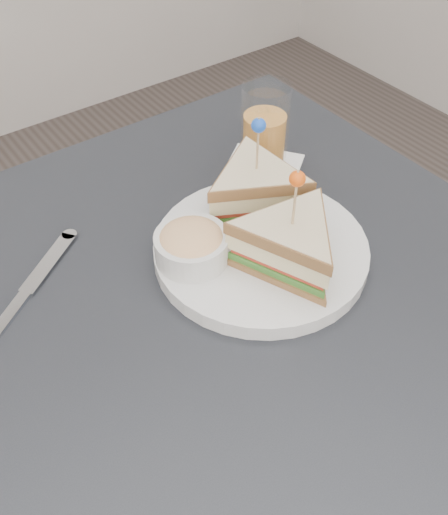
% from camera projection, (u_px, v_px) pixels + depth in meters
% --- Properties ---
extents(table, '(0.80, 0.80, 0.75)m').
position_uv_depth(table, '(222.00, 334.00, 0.74)').
color(table, black).
rests_on(table, ground).
extents(plate_meal, '(0.36, 0.36, 0.16)m').
position_uv_depth(plate_meal, '(262.00, 226.00, 0.71)').
color(plate_meal, silver).
rests_on(plate_meal, table).
extents(cutlery_knife, '(0.17, 0.13, 0.01)m').
position_uv_depth(cutlery_knife, '(29.00, 288.00, 0.69)').
color(cutlery_knife, silver).
rests_on(cutlery_knife, table).
extents(drink_set, '(0.15, 0.15, 0.14)m').
position_uv_depth(drink_set, '(264.00, 135.00, 0.83)').
color(drink_set, white).
rests_on(drink_set, table).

